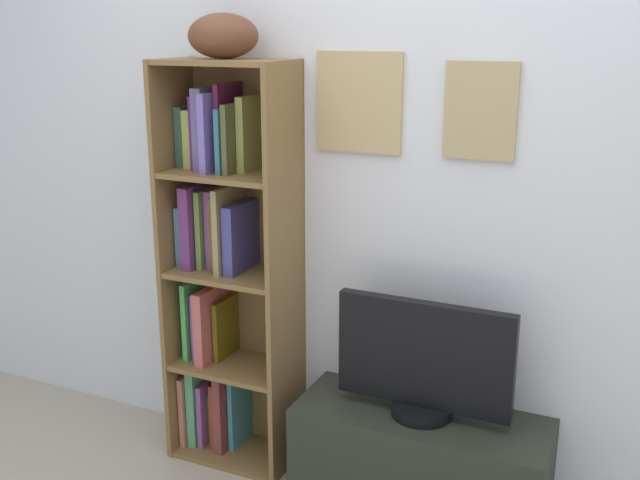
{
  "coord_description": "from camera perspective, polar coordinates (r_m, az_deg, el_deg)",
  "views": [
    {
      "loc": [
        0.91,
        -1.42,
        1.73
      ],
      "look_at": [
        -0.15,
        0.85,
        1.01
      ],
      "focal_mm": 41.89,
      "sensor_mm": 36.0,
      "label": 1
    }
  ],
  "objects": [
    {
      "name": "tv_stand",
      "position": [
        2.88,
        7.6,
        -16.45
      ],
      "size": [
        0.92,
        0.36,
        0.38
      ],
      "color": "#282B23",
      "rests_on": "ground"
    },
    {
      "name": "back_wall",
      "position": [
        2.75,
        5.27,
        6.34
      ],
      "size": [
        4.8,
        0.08,
        2.55
      ],
      "color": "silver",
      "rests_on": "ground"
    },
    {
      "name": "bookshelf",
      "position": [
        3.0,
        -7.32,
        -2.11
      ],
      "size": [
        0.5,
        0.3,
        1.62
      ],
      "color": "brown",
      "rests_on": "ground"
    },
    {
      "name": "television",
      "position": [
        2.69,
        7.92,
        -9.2
      ],
      "size": [
        0.64,
        0.22,
        0.43
      ],
      "color": "black",
      "rests_on": "tv_stand"
    },
    {
      "name": "football",
      "position": [
        2.8,
        -7.4,
        15.21
      ],
      "size": [
        0.3,
        0.26,
        0.16
      ],
      "primitive_type": "ellipsoid",
      "rotation": [
        0.0,
        0.0,
        0.5
      ],
      "color": "brown",
      "rests_on": "bookshelf"
    }
  ]
}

